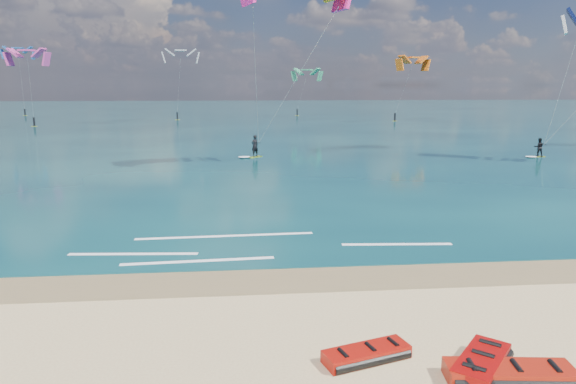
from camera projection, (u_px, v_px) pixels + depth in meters
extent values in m
plane|color=tan|center=(244.00, 148.00, 52.99)|extent=(320.00, 320.00, 0.00)
cube|color=brown|center=(251.00, 281.00, 16.92)|extent=(320.00, 2.40, 0.01)
cube|color=#0A2D38|center=(242.00, 114.00, 115.37)|extent=(320.00, 200.00, 0.04)
cube|color=#A6E01A|center=(255.00, 157.00, 45.65)|extent=(1.34, 1.33, 0.06)
imported|color=black|center=(255.00, 146.00, 45.45)|extent=(0.83, 0.77, 1.91)
cylinder|color=black|center=(258.00, 143.00, 45.11)|extent=(0.45, 0.44, 0.04)
cube|color=#AFC21D|center=(538.00, 157.00, 45.83)|extent=(1.35, 0.63, 0.06)
imported|color=black|center=(539.00, 147.00, 45.66)|extent=(0.95, 0.83, 1.64)
cylinder|color=black|center=(544.00, 144.00, 45.35)|extent=(0.52, 0.13, 0.04)
cube|color=white|center=(397.00, 244.00, 20.66)|extent=(4.46, 0.56, 0.01)
cube|color=white|center=(133.00, 254.00, 19.47)|extent=(4.91, 0.63, 0.01)
cube|color=white|center=(198.00, 261.00, 18.69)|extent=(5.56, 0.54, 0.01)
cube|color=white|center=(225.00, 236.00, 21.79)|extent=(7.51, 0.51, 0.01)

